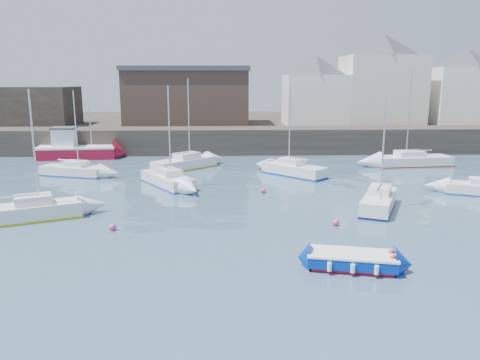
{
  "coord_description": "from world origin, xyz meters",
  "views": [
    {
      "loc": [
        -1.16,
        -21.23,
        8.59
      ],
      "look_at": [
        0.0,
        12.0,
        1.5
      ],
      "focal_mm": 35.0,
      "sensor_mm": 36.0,
      "label": 1
    }
  ],
  "objects_px": {
    "buoy_near": "(113,230)",
    "buoy_far": "(263,193)",
    "blue_dinghy": "(352,260)",
    "sailboat_a": "(30,211)",
    "sailboat_e": "(74,170)",
    "sailboat_f": "(294,169)",
    "sailboat_h": "(185,163)",
    "buoy_mid": "(336,226)",
    "sailboat_c": "(379,201)",
    "fishing_boat": "(74,149)",
    "sailboat_g": "(412,160)",
    "sailboat_b": "(168,179)"
  },
  "relations": [
    {
      "from": "sailboat_a",
      "to": "sailboat_b",
      "type": "height_order",
      "value": "sailboat_b"
    },
    {
      "from": "sailboat_g",
      "to": "sailboat_h",
      "type": "height_order",
      "value": "sailboat_g"
    },
    {
      "from": "buoy_mid",
      "to": "sailboat_c",
      "type": "bearing_deg",
      "value": 43.12
    },
    {
      "from": "sailboat_b",
      "to": "sailboat_f",
      "type": "relative_size",
      "value": 1.01
    },
    {
      "from": "sailboat_b",
      "to": "buoy_mid",
      "type": "relative_size",
      "value": 20.25
    },
    {
      "from": "fishing_boat",
      "to": "sailboat_a",
      "type": "distance_m",
      "value": 24.47
    },
    {
      "from": "blue_dinghy",
      "to": "sailboat_b",
      "type": "height_order",
      "value": "sailboat_b"
    },
    {
      "from": "buoy_mid",
      "to": "buoy_far",
      "type": "relative_size",
      "value": 1.01
    },
    {
      "from": "sailboat_c",
      "to": "sailboat_g",
      "type": "relative_size",
      "value": 0.76
    },
    {
      "from": "sailboat_a",
      "to": "sailboat_c",
      "type": "distance_m",
      "value": 22.78
    },
    {
      "from": "buoy_near",
      "to": "buoy_far",
      "type": "xyz_separation_m",
      "value": [
        9.6,
        9.01,
        0.0
      ]
    },
    {
      "from": "blue_dinghy",
      "to": "sailboat_f",
      "type": "height_order",
      "value": "sailboat_f"
    },
    {
      "from": "sailboat_c",
      "to": "buoy_far",
      "type": "distance_m",
      "value": 9.01
    },
    {
      "from": "sailboat_e",
      "to": "buoy_mid",
      "type": "height_order",
      "value": "sailboat_e"
    },
    {
      "from": "buoy_near",
      "to": "buoy_mid",
      "type": "distance_m",
      "value": 13.29
    },
    {
      "from": "sailboat_h",
      "to": "sailboat_f",
      "type": "bearing_deg",
      "value": -19.72
    },
    {
      "from": "sailboat_c",
      "to": "sailboat_f",
      "type": "bearing_deg",
      "value": 109.19
    },
    {
      "from": "sailboat_a",
      "to": "sailboat_c",
      "type": "xyz_separation_m",
      "value": [
        22.71,
        1.69,
        0.01
      ]
    },
    {
      "from": "blue_dinghy",
      "to": "sailboat_a",
      "type": "relative_size",
      "value": 0.54
    },
    {
      "from": "sailboat_a",
      "to": "buoy_mid",
      "type": "relative_size",
      "value": 19.99
    },
    {
      "from": "fishing_boat",
      "to": "sailboat_e",
      "type": "xyz_separation_m",
      "value": [
        2.96,
        -10.01,
        -0.59
      ]
    },
    {
      "from": "sailboat_a",
      "to": "sailboat_g",
      "type": "bearing_deg",
      "value": 29.72
    },
    {
      "from": "fishing_boat",
      "to": "buoy_near",
      "type": "distance_m",
      "value": 28.27
    },
    {
      "from": "sailboat_h",
      "to": "buoy_near",
      "type": "bearing_deg",
      "value": -97.78
    },
    {
      "from": "sailboat_f",
      "to": "sailboat_e",
      "type": "bearing_deg",
      "value": 178.34
    },
    {
      "from": "buoy_near",
      "to": "buoy_mid",
      "type": "height_order",
      "value": "buoy_near"
    },
    {
      "from": "sailboat_c",
      "to": "buoy_far",
      "type": "bearing_deg",
      "value": 145.93
    },
    {
      "from": "sailboat_f",
      "to": "sailboat_h",
      "type": "relative_size",
      "value": 0.92
    },
    {
      "from": "sailboat_h",
      "to": "sailboat_a",
      "type": "bearing_deg",
      "value": -115.91
    },
    {
      "from": "sailboat_c",
      "to": "sailboat_g",
      "type": "distance_m",
      "value": 18.57
    },
    {
      "from": "sailboat_c",
      "to": "sailboat_h",
      "type": "xyz_separation_m",
      "value": [
        -14.39,
        15.44,
        -0.0
      ]
    },
    {
      "from": "sailboat_h",
      "to": "buoy_mid",
      "type": "xyz_separation_m",
      "value": [
        10.63,
        -18.96,
        -0.57
      ]
    },
    {
      "from": "sailboat_e",
      "to": "sailboat_g",
      "type": "height_order",
      "value": "sailboat_g"
    },
    {
      "from": "sailboat_c",
      "to": "buoy_far",
      "type": "relative_size",
      "value": 18.75
    },
    {
      "from": "sailboat_b",
      "to": "buoy_near",
      "type": "xyz_separation_m",
      "value": [
        -1.84,
        -11.8,
        -0.53
      ]
    },
    {
      "from": "sailboat_g",
      "to": "sailboat_e",
      "type": "bearing_deg",
      "value": -173.14
    },
    {
      "from": "sailboat_b",
      "to": "sailboat_e",
      "type": "distance_m",
      "value": 10.19
    },
    {
      "from": "sailboat_f",
      "to": "buoy_mid",
      "type": "height_order",
      "value": "sailboat_f"
    },
    {
      "from": "blue_dinghy",
      "to": "sailboat_c",
      "type": "bearing_deg",
      "value": 65.56
    },
    {
      "from": "sailboat_a",
      "to": "sailboat_b",
      "type": "xyz_separation_m",
      "value": [
        7.51,
        9.51,
        -0.04
      ]
    },
    {
      "from": "sailboat_b",
      "to": "sailboat_c",
      "type": "distance_m",
      "value": 17.1
    },
    {
      "from": "sailboat_h",
      "to": "buoy_far",
      "type": "relative_size",
      "value": 21.92
    },
    {
      "from": "blue_dinghy",
      "to": "sailboat_f",
      "type": "distance_m",
      "value": 21.85
    },
    {
      "from": "sailboat_f",
      "to": "buoy_mid",
      "type": "relative_size",
      "value": 19.97
    },
    {
      "from": "blue_dinghy",
      "to": "buoy_mid",
      "type": "height_order",
      "value": "blue_dinghy"
    },
    {
      "from": "sailboat_a",
      "to": "sailboat_f",
      "type": "bearing_deg",
      "value": 35.79
    },
    {
      "from": "sailboat_b",
      "to": "buoy_mid",
      "type": "height_order",
      "value": "sailboat_b"
    },
    {
      "from": "buoy_far",
      "to": "sailboat_b",
      "type": "bearing_deg",
      "value": 160.25
    },
    {
      "from": "sailboat_e",
      "to": "sailboat_f",
      "type": "height_order",
      "value": "sailboat_f"
    },
    {
      "from": "sailboat_b",
      "to": "sailboat_h",
      "type": "xyz_separation_m",
      "value": [
        0.81,
        7.61,
        0.04
      ]
    }
  ]
}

